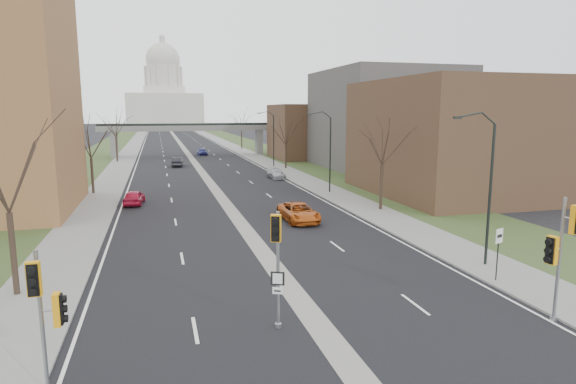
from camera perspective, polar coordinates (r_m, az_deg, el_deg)
name	(u,v)px	position (r m, az deg, el deg)	size (l,w,h in m)	color
ground	(328,338)	(19.88, 4.71, -16.81)	(700.00, 700.00, 0.00)	black
road_surface	(176,138)	(167.06, -13.17, 6.30)	(20.00, 600.00, 0.01)	black
median_strip	(176,138)	(167.06, -13.17, 6.30)	(1.20, 600.00, 0.02)	gray
sidewalk_right	(212,137)	(167.92, -9.05, 6.47)	(4.00, 600.00, 0.12)	gray
sidewalk_left	(138,138)	(167.04, -17.31, 6.14)	(4.00, 600.00, 0.12)	gray
grass_verge_right	(229,137)	(168.68, -7.02, 6.52)	(8.00, 600.00, 0.10)	#2A421E
grass_verge_left	(119,138)	(167.36, -19.37, 6.03)	(8.00, 600.00, 0.10)	#2A421E
commercial_block_near	(452,138)	(54.01, 18.87, 6.07)	(16.00, 20.00, 12.00)	#4D3724
commercial_block_mid	(384,120)	(76.75, 11.33, 8.40)	(18.00, 22.00, 15.00)	#504E49
commercial_block_far	(311,132)	(91.25, 2.79, 7.16)	(14.00, 14.00, 10.00)	#4D3724
pedestrian_bridge	(189,132)	(96.99, -11.66, 7.03)	(34.00, 3.00, 6.45)	slate
capitol	(164,96)	(336.91, -14.44, 10.94)	(48.00, 42.00, 55.75)	beige
streetlight_near	(481,146)	(28.52, 21.89, 5.13)	(2.61, 0.20, 8.70)	black
streetlight_mid	(323,129)	(51.68, 4.21, 7.48)	(2.61, 0.20, 8.70)	black
streetlight_far	(269,123)	(76.68, -2.32, 8.17)	(2.61, 0.20, 8.70)	black
tree_left_a	(4,159)	(25.73, -30.62, 3.36)	(7.20, 7.20, 9.40)	#382B21
tree_left_b	(90,136)	(55.19, -22.46, 6.16)	(6.75, 6.75, 8.81)	#382B21
tree_left_c	(115,121)	(88.99, -19.82, 7.87)	(7.65, 7.65, 9.99)	#382B21
tree_right_a	(383,136)	(43.25, 11.17, 6.50)	(7.20, 7.20, 9.40)	#382B21
tree_right_b	(286,131)	(74.29, -0.26, 7.26)	(6.30, 6.30, 8.22)	#382B21
tree_right_c	(241,119)	(113.36, -5.55, 8.63)	(7.65, 7.65, 9.99)	#382B21
signal_pole_left	(45,304)	(16.53, -26.84, -11.77)	(0.83, 0.83, 4.73)	gray
signal_pole_median	(277,250)	(19.13, -1.33, -6.85)	(0.71, 0.82, 4.90)	gray
signal_pole_right	(562,243)	(22.69, 29.75, -5.27)	(1.09, 0.91, 5.35)	gray
speed_limit_sign	(498,245)	(27.15, 23.66, -5.76)	(0.57, 0.24, 2.76)	black
car_left_near	(134,197)	(48.13, -17.78, -0.59)	(1.67, 4.15, 1.41)	#AD1330
car_left_far	(177,162)	(79.64, -12.98, 3.51)	(1.57, 4.51, 1.48)	black
car_right_near	(299,212)	(38.94, 1.28, -2.41)	(2.45, 5.32, 1.48)	#B24C13
car_right_mid	(276,174)	(63.77, -1.44, 2.19)	(1.76, 4.32, 1.25)	#A4A5AB
car_right_far	(202,152)	(99.44, -10.16, 4.75)	(1.67, 4.16, 1.42)	navy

